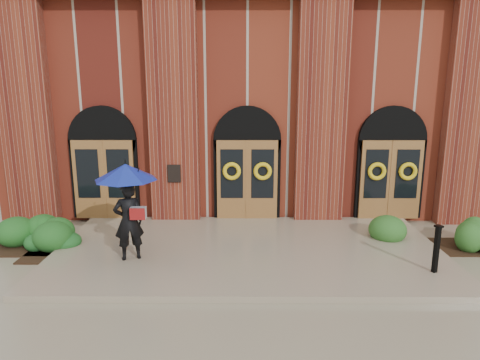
{
  "coord_description": "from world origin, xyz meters",
  "views": [
    {
      "loc": [
        -0.17,
        -10.38,
        4.33
      ],
      "look_at": [
        -0.22,
        1.0,
        1.78
      ],
      "focal_mm": 32.0,
      "sensor_mm": 36.0,
      "label": 1
    }
  ],
  "objects_px": {
    "hedge_wall_right": "(440,235)",
    "metal_post": "(437,248)",
    "man_with_umbrella": "(127,193)",
    "hedge_wall_left": "(55,235)"
  },
  "relations": [
    {
      "from": "hedge_wall_left",
      "to": "hedge_wall_right",
      "type": "distance_m",
      "value": 10.4
    },
    {
      "from": "hedge_wall_right",
      "to": "man_with_umbrella",
      "type": "bearing_deg",
      "value": -172.02
    },
    {
      "from": "man_with_umbrella",
      "to": "hedge_wall_left",
      "type": "height_order",
      "value": "man_with_umbrella"
    },
    {
      "from": "hedge_wall_right",
      "to": "metal_post",
      "type": "bearing_deg",
      "value": -117.5
    },
    {
      "from": "metal_post",
      "to": "hedge_wall_right",
      "type": "height_order",
      "value": "metal_post"
    },
    {
      "from": "man_with_umbrella",
      "to": "hedge_wall_left",
      "type": "relative_size",
      "value": 0.8
    },
    {
      "from": "man_with_umbrella",
      "to": "metal_post",
      "type": "distance_m",
      "value": 7.23
    },
    {
      "from": "man_with_umbrella",
      "to": "hedge_wall_right",
      "type": "bearing_deg",
      "value": 167.11
    },
    {
      "from": "man_with_umbrella",
      "to": "metal_post",
      "type": "relative_size",
      "value": 2.12
    },
    {
      "from": "man_with_umbrella",
      "to": "metal_post",
      "type": "height_order",
      "value": "man_with_umbrella"
    }
  ]
}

